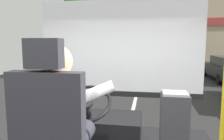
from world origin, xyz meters
name	(u,v)px	position (x,y,z in m)	size (l,w,h in m)	color
ground	(139,86)	(0.00, 8.80, -0.02)	(18.00, 44.00, 0.06)	#2B2B2B
bus_driver	(60,117)	(-0.18, -0.28, 1.59)	(0.75, 0.58, 0.82)	#282833
steering_console	(97,130)	(-0.18, 0.84, 1.03)	(1.10, 1.02, 0.85)	black
fare_box	(173,137)	(0.69, 0.32, 1.23)	(0.25, 0.23, 0.86)	#333338
windshield_panel	(120,60)	(0.00, 1.62, 1.85)	(2.50, 0.08, 1.48)	silver
street_tree	(83,16)	(-3.13, 9.99, 3.54)	(2.50, 2.50, 4.82)	#4C3828
shop_building	(208,16)	(5.76, 19.72, 4.45)	(9.95, 5.86, 8.91)	tan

